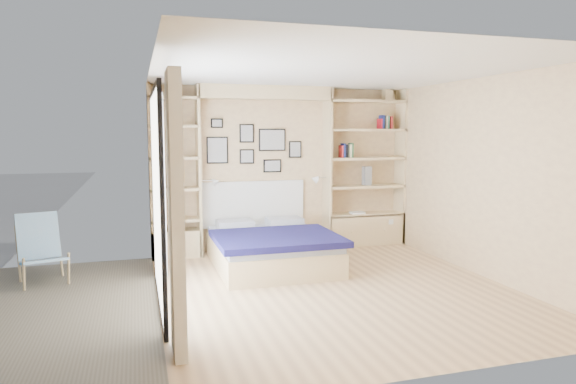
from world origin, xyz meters
name	(u,v)px	position (x,y,z in m)	size (l,w,h in m)	color
ground	(334,288)	(0.00, 0.00, 0.00)	(4.50, 4.50, 0.00)	tan
room_shell	(269,185)	(-0.39, 1.52, 1.08)	(4.50, 4.50, 4.50)	#DEBC83
bed	(271,247)	(-0.45, 1.20, 0.26)	(1.60, 2.03, 1.07)	beige
photo_gallery	(253,146)	(-0.45, 2.22, 1.60)	(1.48, 0.02, 0.82)	black
reading_lamps	(267,180)	(-0.30, 2.00, 1.10)	(1.92, 0.12, 0.15)	silver
shelf_decor	(359,139)	(1.23, 2.07, 1.71)	(3.56, 0.23, 2.03)	#A51E1E
deck_chair	(41,249)	(-3.31, 1.26, 0.40)	(0.71, 0.94, 0.84)	tan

